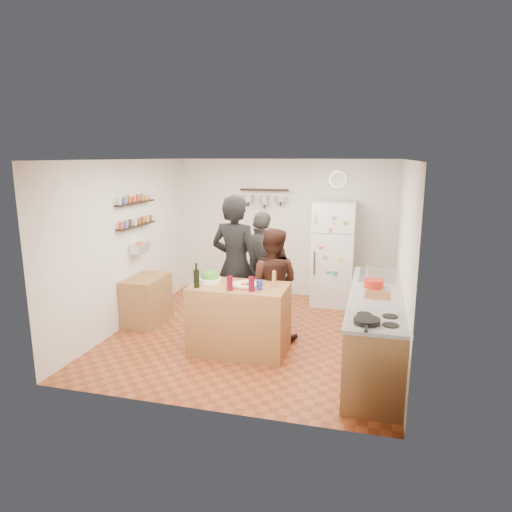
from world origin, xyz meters
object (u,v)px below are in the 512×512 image
(salad_bowl, at_px, (210,280))
(person_center, at_px, (272,284))
(pepper_mill, at_px, (274,280))
(skillet, at_px, (367,321))
(prep_island, at_px, (240,319))
(person_left, at_px, (236,266))
(red_bowl, at_px, (374,284))
(side_table, at_px, (147,300))
(person_back, at_px, (262,269))
(fridge, at_px, (333,253))
(wall_clock, at_px, (338,179))
(counter_run, at_px, (375,330))
(wine_bottle, at_px, (197,279))
(salt_canister, at_px, (259,285))

(salad_bowl, relative_size, person_center, 0.19)
(pepper_mill, height_order, skillet, pepper_mill)
(person_center, relative_size, skillet, 6.04)
(prep_island, bearing_deg, person_left, 111.71)
(red_bowl, height_order, side_table, red_bowl)
(side_table, bearing_deg, skillet, -26.56)
(person_center, xyz_separation_m, person_back, (-0.26, 0.50, 0.08))
(person_left, height_order, skillet, person_left)
(fridge, distance_m, wall_clock, 1.29)
(counter_run, height_order, side_table, counter_run)
(red_bowl, distance_m, side_table, 3.46)
(person_back, bearing_deg, fridge, -112.36)
(wine_bottle, xyz_separation_m, side_table, (-1.21, 0.88, -0.66))
(skillet, bearing_deg, person_left, 139.73)
(fridge, height_order, side_table, fridge)
(salad_bowl, relative_size, red_bowl, 1.25)
(salad_bowl, height_order, red_bowl, red_bowl)
(person_left, relative_size, fridge, 1.13)
(wine_bottle, bearing_deg, fridge, 60.21)
(person_back, bearing_deg, salt_canister, 115.56)
(counter_run, bearing_deg, side_table, 170.22)
(prep_island, xyz_separation_m, salt_canister, (0.30, -0.12, 0.52))
(red_bowl, relative_size, wall_clock, 0.80)
(person_center, relative_size, counter_run, 0.60)
(wine_bottle, relative_size, skillet, 0.87)
(skillet, xyz_separation_m, fridge, (-0.65, 3.38, -0.05))
(salt_canister, height_order, skillet, salt_canister)
(skillet, xyz_separation_m, red_bowl, (0.05, 1.33, 0.02))
(person_left, xyz_separation_m, wall_clock, (1.21, 2.13, 1.13))
(pepper_mill, height_order, person_left, person_left)
(pepper_mill, relative_size, red_bowl, 0.71)
(salt_canister, relative_size, skillet, 0.46)
(fridge, bearing_deg, person_back, -125.67)
(counter_run, distance_m, red_bowl, 0.58)
(person_left, bearing_deg, fridge, -113.01)
(prep_island, distance_m, salt_canister, 0.61)
(prep_island, height_order, salt_canister, salt_canister)
(person_left, xyz_separation_m, person_center, (0.53, -0.01, -0.22))
(pepper_mill, distance_m, counter_run, 1.39)
(red_bowl, xyz_separation_m, wall_clock, (-0.70, 2.38, 1.18))
(skillet, bearing_deg, person_center, 130.31)
(wall_clock, xyz_separation_m, side_table, (-2.69, -2.04, -1.78))
(prep_island, distance_m, counter_run, 1.73)
(salt_canister, xyz_separation_m, skillet, (1.33, -0.89, -0.03))
(person_left, distance_m, counter_run, 2.10)
(wine_bottle, distance_m, fridge, 2.99)
(person_left, height_order, red_bowl, person_left)
(pepper_mill, relative_size, fridge, 0.09)
(red_bowl, bearing_deg, salt_canister, -162.31)
(fridge, bearing_deg, wall_clock, 90.00)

